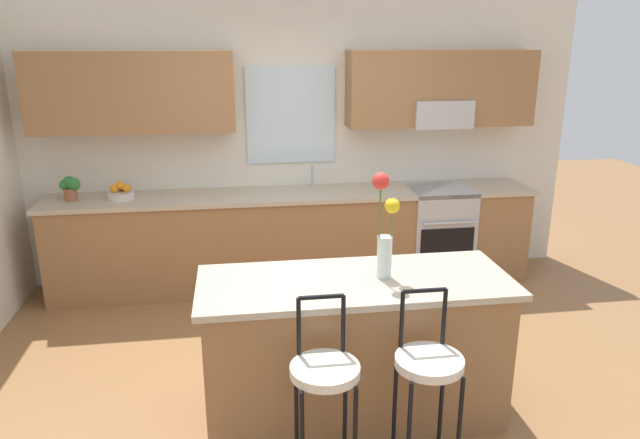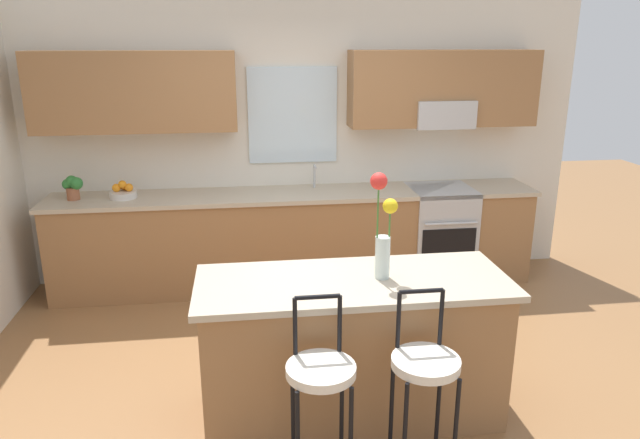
% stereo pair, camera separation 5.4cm
% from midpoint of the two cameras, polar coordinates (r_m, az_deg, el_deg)
% --- Properties ---
extents(ground_plane, '(14.00, 14.00, 0.00)m').
position_cam_midpoint_polar(ground_plane, '(4.30, 0.41, -15.10)').
color(ground_plane, olive).
extents(back_wall_assembly, '(5.60, 0.50, 2.70)m').
position_cam_midpoint_polar(back_wall_assembly, '(5.66, -2.11, 9.21)').
color(back_wall_assembly, silver).
rests_on(back_wall_assembly, ground).
extents(counter_run, '(4.56, 0.64, 0.92)m').
position_cam_midpoint_polar(counter_run, '(5.63, -1.97, -1.81)').
color(counter_run, '#996B42').
rests_on(counter_run, ground).
extents(sink_faucet, '(0.02, 0.13, 0.23)m').
position_cam_midpoint_polar(sink_faucet, '(5.62, -0.26, 4.49)').
color(sink_faucet, '#B7BABC').
rests_on(sink_faucet, counter_run).
extents(oven_range, '(0.60, 0.64, 0.92)m').
position_cam_midpoint_polar(oven_range, '(5.90, 11.74, -1.32)').
color(oven_range, '#B7BABC').
rests_on(oven_range, ground).
extents(kitchen_island, '(1.88, 0.74, 0.92)m').
position_cam_midpoint_polar(kitchen_island, '(3.72, 3.57, -12.34)').
color(kitchen_island, '#996B42').
rests_on(kitchen_island, ground).
extents(bar_stool_near, '(0.36, 0.36, 1.04)m').
position_cam_midpoint_polar(bar_stool_near, '(3.10, 0.59, -15.19)').
color(bar_stool_near, black).
rests_on(bar_stool_near, ground).
extents(bar_stool_middle, '(0.36, 0.36, 1.04)m').
position_cam_midpoint_polar(bar_stool_middle, '(3.21, 10.66, -14.24)').
color(bar_stool_middle, black).
rests_on(bar_stool_middle, ground).
extents(flower_vase, '(0.17, 0.11, 0.65)m').
position_cam_midpoint_polar(flower_vase, '(3.45, 6.60, -0.90)').
color(flower_vase, silver).
rests_on(flower_vase, kitchen_island).
extents(fruit_bowl_oranges, '(0.24, 0.24, 0.16)m').
position_cam_midpoint_polar(fruit_bowl_oranges, '(5.56, -18.36, 2.54)').
color(fruit_bowl_oranges, silver).
rests_on(fruit_bowl_oranges, counter_run).
extents(potted_plant_small, '(0.19, 0.13, 0.22)m').
position_cam_midpoint_polar(potted_plant_small, '(5.64, -22.69, 3.03)').
color(potted_plant_small, '#9E5B3D').
rests_on(potted_plant_small, counter_run).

